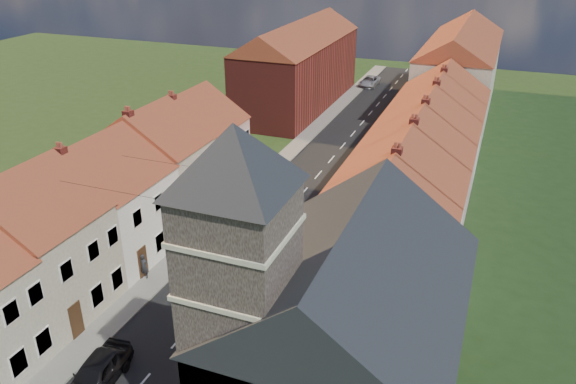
{
  "coord_description": "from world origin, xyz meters",
  "views": [
    {
      "loc": [
        14.39,
        -14.72,
        20.54
      ],
      "look_at": [
        1.41,
        18.72,
        3.5
      ],
      "focal_mm": 35.0,
      "sensor_mm": 36.0,
      "label": 1
    }
  ],
  "objects_px": {
    "church": "(333,319)",
    "car_mid": "(220,228)",
    "pedestrian_right": "(307,246)",
    "lamppost": "(230,174)",
    "pedestrian_left": "(144,266)",
    "car_distant": "(370,81)",
    "car_near": "(97,373)"
  },
  "relations": [
    {
      "from": "lamppost",
      "to": "pedestrian_left",
      "type": "xyz_separation_m",
      "value": [
        -1.29,
        -9.91,
        -2.58
      ]
    },
    {
      "from": "car_distant",
      "to": "pedestrian_right",
      "type": "relative_size",
      "value": 3.12
    },
    {
      "from": "car_near",
      "to": "lamppost",
      "type": "bearing_deg",
      "value": 89.97
    },
    {
      "from": "car_distant",
      "to": "pedestrian_right",
      "type": "distance_m",
      "value": 46.67
    },
    {
      "from": "pedestrian_right",
      "to": "pedestrian_left",
      "type": "bearing_deg",
      "value": 46.95
    },
    {
      "from": "church",
      "to": "pedestrian_left",
      "type": "bearing_deg",
      "value": 154.92
    },
    {
      "from": "pedestrian_right",
      "to": "lamppost",
      "type": "bearing_deg",
      "value": -14.33
    },
    {
      "from": "car_mid",
      "to": "church",
      "type": "bearing_deg",
      "value": -44.34
    },
    {
      "from": "car_mid",
      "to": "pedestrian_left",
      "type": "relative_size",
      "value": 2.21
    },
    {
      "from": "car_distant",
      "to": "pedestrian_left",
      "type": "height_order",
      "value": "pedestrian_left"
    },
    {
      "from": "lamppost",
      "to": "car_mid",
      "type": "xyz_separation_m",
      "value": [
        0.61,
        -3.11,
        -2.93
      ]
    },
    {
      "from": "car_mid",
      "to": "pedestrian_right",
      "type": "height_order",
      "value": "pedestrian_right"
    },
    {
      "from": "lamppost",
      "to": "pedestrian_left",
      "type": "relative_size",
      "value": 3.59
    },
    {
      "from": "lamppost",
      "to": "car_mid",
      "type": "distance_m",
      "value": 4.32
    },
    {
      "from": "church",
      "to": "car_mid",
      "type": "xyz_separation_m",
      "value": [
        -12.56,
        13.56,
        -5.27
      ]
    },
    {
      "from": "car_near",
      "to": "pedestrian_left",
      "type": "relative_size",
      "value": 2.73
    },
    {
      "from": "church",
      "to": "car_mid",
      "type": "height_order",
      "value": "church"
    },
    {
      "from": "lamppost",
      "to": "car_near",
      "type": "distance_m",
      "value": 18.9
    },
    {
      "from": "church",
      "to": "car_mid",
      "type": "bearing_deg",
      "value": 132.8
    },
    {
      "from": "lamppost",
      "to": "car_distant",
      "type": "distance_m",
      "value": 42.63
    },
    {
      "from": "car_mid",
      "to": "car_distant",
      "type": "height_order",
      "value": "car_distant"
    },
    {
      "from": "car_mid",
      "to": "pedestrian_left",
      "type": "height_order",
      "value": "pedestrian_left"
    },
    {
      "from": "car_mid",
      "to": "pedestrian_left",
      "type": "distance_m",
      "value": 7.06
    },
    {
      "from": "church",
      "to": "lamppost",
      "type": "distance_m",
      "value": 21.38
    },
    {
      "from": "lamppost",
      "to": "car_distant",
      "type": "xyz_separation_m",
      "value": [
        0.61,
        42.53,
        -2.87
      ]
    },
    {
      "from": "church",
      "to": "car_near",
      "type": "height_order",
      "value": "church"
    },
    {
      "from": "car_mid",
      "to": "lamppost",
      "type": "bearing_deg",
      "value": 103.97
    },
    {
      "from": "church",
      "to": "car_near",
      "type": "xyz_separation_m",
      "value": [
        -11.27,
        -1.93,
        -5.1
      ]
    },
    {
      "from": "church",
      "to": "lamppost",
      "type": "height_order",
      "value": "church"
    },
    {
      "from": "church",
      "to": "car_near",
      "type": "bearing_deg",
      "value": -170.31
    },
    {
      "from": "car_distant",
      "to": "car_mid",
      "type": "bearing_deg",
      "value": -87.3
    },
    {
      "from": "car_near",
      "to": "pedestrian_right",
      "type": "height_order",
      "value": "pedestrian_right"
    }
  ]
}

